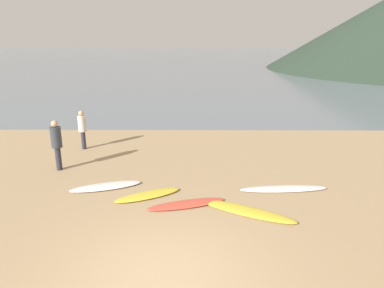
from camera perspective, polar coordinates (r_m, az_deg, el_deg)
ground_plane at (r=16.55m, az=-1.72°, el=0.85°), size 120.00×120.00×0.20m
ocean_water at (r=67.17m, az=-0.07°, el=13.29°), size 140.00×100.00×0.01m
surfboard_0 at (r=11.44m, az=-13.45°, el=-6.52°), size 2.22×1.26×0.09m
surfboard_1 at (r=10.65m, az=-7.01°, el=-7.99°), size 2.00×1.39×0.09m
surfboard_2 at (r=10.06m, az=-0.88°, el=-9.45°), size 2.24×1.12×0.09m
surfboard_3 at (r=9.80m, az=8.61°, el=-10.40°), size 2.63×1.75×0.09m
surfboard_4 at (r=11.33m, az=14.25°, el=-6.86°), size 2.71×0.70×0.08m
person_0 at (r=15.18m, az=-16.92°, el=2.64°), size 0.32×0.32×1.59m
person_1 at (r=13.06m, az=-20.60°, el=0.43°), size 0.35×0.35×1.75m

